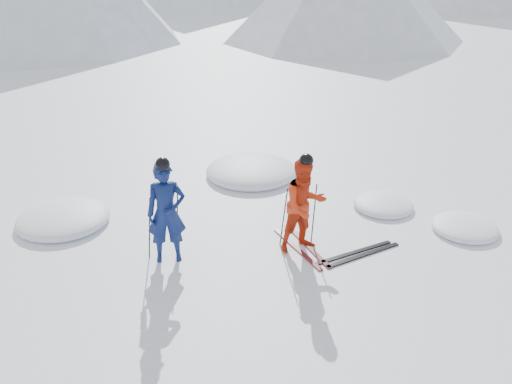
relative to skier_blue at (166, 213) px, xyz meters
name	(u,v)px	position (x,y,z in m)	size (l,w,h in m)	color
ground	(344,237)	(3.43, -0.58, -0.96)	(160.00, 160.00, 0.00)	white
skier_blue	(166,213)	(0.00, 0.00, 0.00)	(0.70, 0.46, 1.93)	#0D1A4F
skier_red	(304,206)	(2.46, -0.64, -0.04)	(0.90, 0.70, 1.85)	red
pole_blue_left	(150,228)	(-0.30, 0.15, -0.32)	(0.02, 0.02, 1.29)	black
pole_blue_right	(177,220)	(0.25, 0.25, -0.32)	(0.02, 0.02, 1.29)	black
pole_red_left	(284,217)	(2.16, -0.39, -0.35)	(0.02, 0.02, 1.23)	black
pole_red_right	(314,214)	(2.76, -0.49, -0.35)	(0.02, 0.02, 1.23)	black
ski_worn_left	(297,249)	(2.34, -0.64, -0.95)	(0.09, 1.70, 0.03)	black
ski_worn_right	(308,246)	(2.58, -0.64, -0.95)	(0.09, 1.70, 0.03)	black
ski_loose_a	(354,252)	(3.28, -1.19, -0.95)	(0.09, 1.70, 0.03)	black
ski_loose_b	(363,255)	(3.38, -1.34, -0.95)	(0.09, 1.70, 0.03)	black
snow_lumps	(233,196)	(2.05, 2.08, -0.96)	(9.18, 6.17, 0.50)	white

